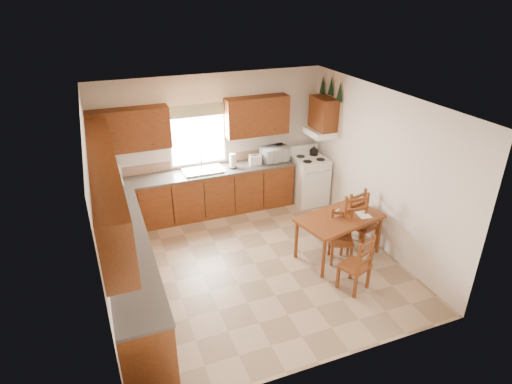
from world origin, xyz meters
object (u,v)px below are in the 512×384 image
object	(u,v)px
dining_table	(338,236)
chair_near_right	(348,220)
microwave	(275,154)
chair_far_right	(363,222)
stove	(309,180)
chair_far_left	(341,237)
chair_near_left	(355,262)

from	to	relation	value
dining_table	chair_near_right	size ratio (longest dim) A/B	1.24
microwave	chair_far_right	distance (m)	2.35
stove	chair_far_right	bearing A→B (deg)	-87.96
stove	chair_far_left	distance (m)	2.18
chair_far_left	chair_near_right	bearing A→B (deg)	67.58
chair_near_left	chair_far_right	world-z (taller)	chair_far_right
stove	chair_near_right	distance (m)	1.83
microwave	chair_near_left	xyz separation A→B (m)	(-0.03, -3.08, -0.60)
stove	microwave	distance (m)	0.94
stove	chair_near_left	bearing A→B (deg)	-103.64
chair_far_left	chair_far_right	distance (m)	0.61
chair_near_right	chair_far_left	size ratio (longest dim) A/B	1.24
stove	dining_table	bearing A→B (deg)	-103.03
chair_near_right	chair_far_right	xyz separation A→B (m)	(0.26, -0.08, -0.05)
microwave	chair_far_right	bearing A→B (deg)	-77.81
microwave	chair_far_left	distance (m)	2.47
stove	chair_far_left	bearing A→B (deg)	-103.09
stove	dining_table	distance (m)	2.02
chair_far_right	dining_table	bearing A→B (deg)	170.33
chair_near_left	chair_far_right	bearing A→B (deg)	-151.40
dining_table	chair_far_right	xyz separation A→B (m)	(0.52, 0.06, 0.13)
stove	chair_near_left	size ratio (longest dim) A/B	1.03
chair_far_left	chair_near_left	bearing A→B (deg)	-83.23
stove	dining_table	world-z (taller)	stove
stove	microwave	bearing A→B (deg)	159.73
stove	chair_near_left	world-z (taller)	stove
chair_near_left	chair_far_left	distance (m)	0.73
microwave	chair_far_right	size ratio (longest dim) A/B	0.49
chair_far_left	microwave	bearing A→B (deg)	116.64
dining_table	stove	bearing A→B (deg)	63.52
dining_table	chair_near_left	xyz separation A→B (m)	(-0.24, -0.86, 0.10)
microwave	chair_near_right	size ratio (longest dim) A/B	0.45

